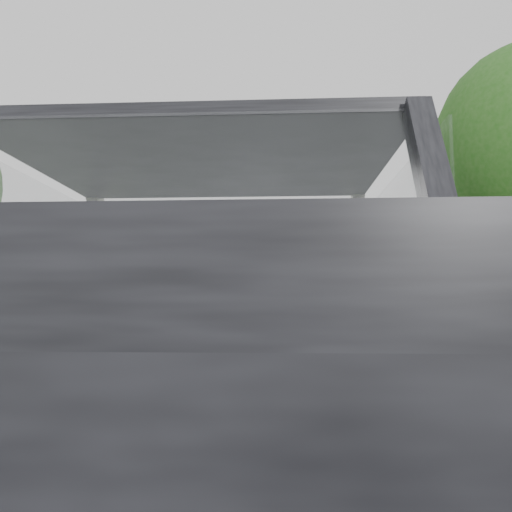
# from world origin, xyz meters

# --- Properties ---
(ground) EXTENTS (140.00, 140.00, 0.00)m
(ground) POSITION_xyz_m (0.00, 0.00, 0.00)
(ground) COLOR #27272B
(ground) RESTS_ON ground
(subject_car) EXTENTS (1.80, 4.00, 1.45)m
(subject_car) POSITION_xyz_m (0.00, 0.00, 0.72)
(subject_car) COLOR black
(subject_car) RESTS_ON ground
(dashboard) EXTENTS (1.58, 0.45, 0.30)m
(dashboard) POSITION_xyz_m (0.00, 0.62, 0.85)
(dashboard) COLOR black
(dashboard) RESTS_ON subject_car
(driver_seat) EXTENTS (0.50, 0.72, 0.42)m
(driver_seat) POSITION_xyz_m (-0.40, -0.29, 0.88)
(driver_seat) COLOR black
(driver_seat) RESTS_ON subject_car
(passenger_seat) EXTENTS (0.50, 0.72, 0.42)m
(passenger_seat) POSITION_xyz_m (0.40, -0.29, 0.88)
(passenger_seat) COLOR black
(passenger_seat) RESTS_ON subject_car
(steering_wheel) EXTENTS (0.36, 0.36, 0.04)m
(steering_wheel) POSITION_xyz_m (-0.40, 0.33, 0.92)
(steering_wheel) COLOR black
(steering_wheel) RESTS_ON dashboard
(cat) EXTENTS (0.52, 0.19, 0.23)m
(cat) POSITION_xyz_m (0.16, 0.61, 1.07)
(cat) COLOR gray
(cat) RESTS_ON dashboard
(guardrail) EXTENTS (0.05, 90.00, 0.32)m
(guardrail) POSITION_xyz_m (4.30, 10.00, 0.58)
(guardrail) COLOR gray
(guardrail) RESTS_ON ground
(other_car) EXTENTS (2.73, 5.21, 1.63)m
(other_car) POSITION_xyz_m (0.53, 19.85, 0.82)
(other_car) COLOR #BBBDBF
(other_car) RESTS_ON ground
(highway_sign) EXTENTS (0.15, 0.96, 2.38)m
(highway_sign) POSITION_xyz_m (5.59, 20.37, 1.19)
(highway_sign) COLOR #185326
(highway_sign) RESTS_ON ground
(utility_pole) EXTENTS (0.33, 0.33, 8.66)m
(utility_pole) POSITION_xyz_m (7.69, 14.93, 4.33)
(utility_pole) COLOR #442618
(utility_pole) RESTS_ON ground
(tree_2) EXTENTS (5.67, 5.67, 6.96)m
(tree_2) POSITION_xyz_m (8.29, 28.40, 3.48)
(tree_2) COLOR #225918
(tree_2) RESTS_ON ground
(tree_3) EXTENTS (7.47, 7.47, 9.90)m
(tree_3) POSITION_xyz_m (13.81, 32.24, 4.95)
(tree_3) COLOR #225918
(tree_3) RESTS_ON ground
(tree_6) EXTENTS (4.97, 4.97, 5.96)m
(tree_6) POSITION_xyz_m (-9.63, 34.52, 2.98)
(tree_6) COLOR #225918
(tree_6) RESTS_ON ground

